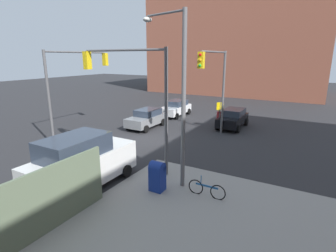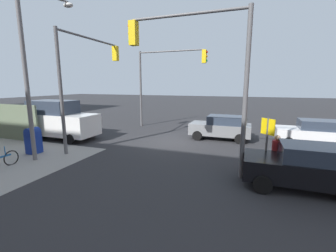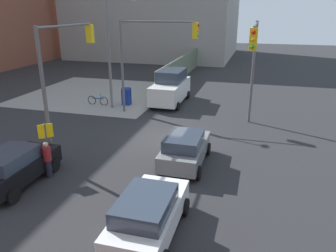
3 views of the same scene
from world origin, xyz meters
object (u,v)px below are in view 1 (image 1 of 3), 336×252
object	(u,v)px
traffic_signal_nw_corner	(216,78)
hatchback_black	(233,118)
traffic_signal_se_corner	(74,77)
traffic_signal_ne_corner	(131,85)
street_lamp_corner	(178,88)
mailbox_blue	(157,175)
pedestrian_crossing	(219,118)
hatchback_white	(176,108)
van_white_delivery	(82,162)
sedan_gray	(146,118)
bicycle_leaning_on_fence	(207,189)

from	to	relation	value
traffic_signal_nw_corner	hatchback_black	bearing A→B (deg)	176.04
traffic_signal_se_corner	traffic_signal_ne_corner	world-z (taller)	same
street_lamp_corner	hatchback_black	size ratio (longest dim) A/B	1.95
traffic_signal_se_corner	mailbox_blue	bearing A→B (deg)	67.23
traffic_signal_ne_corner	pedestrian_crossing	world-z (taller)	traffic_signal_ne_corner
mailbox_blue	hatchback_white	size ratio (longest dim) A/B	0.35
street_lamp_corner	hatchback_black	world-z (taller)	street_lamp_corner
van_white_delivery	pedestrian_crossing	size ratio (longest dim) A/B	3.18
mailbox_blue	sedan_gray	world-z (taller)	sedan_gray
hatchback_white	pedestrian_crossing	size ratio (longest dim) A/B	2.44
hatchback_black	bicycle_leaning_on_fence	distance (m)	12.57
traffic_signal_nw_corner	street_lamp_corner	distance (m)	7.74
mailbox_blue	bicycle_leaning_on_fence	distance (m)	2.32
traffic_signal_ne_corner	hatchback_white	size ratio (longest dim) A/B	1.57
sedan_gray	pedestrian_crossing	distance (m)	6.29
sedan_gray	van_white_delivery	world-z (taller)	van_white_delivery
hatchback_black	pedestrian_crossing	xyz separation A→B (m)	(0.92, -0.99, 0.04)
mailbox_blue	street_lamp_corner	bearing A→B (deg)	158.02
van_white_delivery	bicycle_leaning_on_fence	bearing A→B (deg)	111.41
traffic_signal_ne_corner	mailbox_blue	xyz separation A→B (m)	(1.70, 2.62, -3.87)
hatchback_white	van_white_delivery	distance (m)	16.57
traffic_signal_nw_corner	street_lamp_corner	bearing A→B (deg)	7.01
hatchback_white	mailbox_blue	bearing A→B (deg)	24.95
traffic_signal_ne_corner	hatchback_black	world-z (taller)	traffic_signal_ne_corner
traffic_signal_ne_corner	van_white_delivery	size ratio (longest dim) A/B	1.20
sedan_gray	van_white_delivery	bearing A→B (deg)	18.65
traffic_signal_nw_corner	traffic_signal_ne_corner	bearing A→B (deg)	-16.68
street_lamp_corner	hatchback_black	xyz separation A→B (m)	(-11.82, -0.66, -3.86)
traffic_signal_se_corner	van_white_delivery	world-z (taller)	traffic_signal_se_corner
traffic_signal_nw_corner	traffic_signal_ne_corner	size ratio (longest dim) A/B	1.00
traffic_signal_ne_corner	street_lamp_corner	size ratio (longest dim) A/B	0.81
hatchback_black	pedestrian_crossing	distance (m)	1.35
mailbox_blue	pedestrian_crossing	distance (m)	12.06
mailbox_blue	van_white_delivery	size ratio (longest dim) A/B	0.26
street_lamp_corner	mailbox_blue	distance (m)	4.11
hatchback_black	bicycle_leaning_on_fence	xyz separation A→B (m)	(12.32, 2.41, -0.50)
traffic_signal_nw_corner	street_lamp_corner	world-z (taller)	street_lamp_corner
traffic_signal_se_corner	mailbox_blue	size ratio (longest dim) A/B	4.55
pedestrian_crossing	bicycle_leaning_on_fence	xyz separation A→B (m)	(11.40, 3.40, -0.54)
street_lamp_corner	traffic_signal_ne_corner	bearing A→B (deg)	-101.00
traffic_signal_nw_corner	pedestrian_crossing	world-z (taller)	traffic_signal_nw_corner
traffic_signal_nw_corner	traffic_signal_se_corner	xyz separation A→B (m)	(4.80, -9.00, 0.05)
mailbox_blue	hatchback_black	bearing A→B (deg)	-179.05
hatchback_black	hatchback_white	xyz separation A→B (m)	(-1.73, -6.60, 0.00)
pedestrian_crossing	traffic_signal_se_corner	bearing A→B (deg)	92.45
street_lamp_corner	hatchback_white	xyz separation A→B (m)	(-13.55, -7.26, -3.86)
hatchback_black	hatchback_white	world-z (taller)	same
street_lamp_corner	sedan_gray	world-z (taller)	street_lamp_corner
traffic_signal_ne_corner	van_white_delivery	bearing A→B (deg)	-10.17
traffic_signal_se_corner	sedan_gray	distance (m)	6.95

